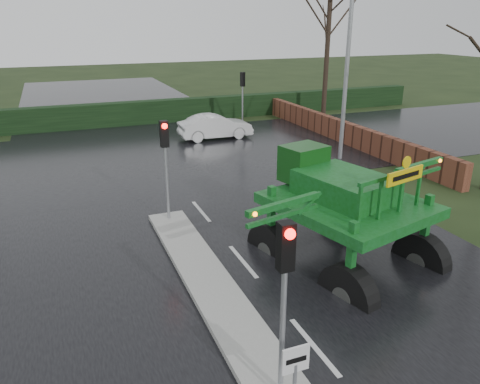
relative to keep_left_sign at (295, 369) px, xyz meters
name	(u,v)px	position (x,y,z in m)	size (l,w,h in m)	color
ground	(314,347)	(1.30, 1.50, -1.06)	(140.00, 140.00, 0.00)	black
road_main	(186,194)	(1.30, 11.50, -1.05)	(14.00, 80.00, 0.02)	black
road_cross	(154,156)	(1.30, 17.50, -1.05)	(80.00, 12.00, 0.02)	black
median_island	(211,286)	(0.00, 4.50, -0.97)	(1.20, 10.00, 0.16)	gray
hedge_row	(128,114)	(1.30, 25.50, -0.31)	(44.00, 0.90, 1.50)	black
brick_wall	(332,127)	(11.80, 17.50, -0.46)	(0.40, 20.00, 1.20)	#592D1E
keep_left_sign	(295,369)	(0.00, 0.00, 0.00)	(0.50, 0.07, 1.35)	gray
traffic_signal_near	(285,274)	(0.00, 0.49, 1.53)	(0.26, 0.33, 3.52)	gray
traffic_signal_mid	(165,149)	(0.00, 8.99, 1.53)	(0.26, 0.33, 3.52)	gray
traffic_signal_far	(243,88)	(7.80, 21.51, 1.53)	(0.26, 0.33, 3.52)	gray
street_light_right	(344,32)	(9.49, 13.50, 4.93)	(3.85, 0.30, 10.00)	gray
tree_right_far	(329,20)	(14.30, 22.50, 5.44)	(7.00, 7.00, 12.05)	black
crop_sprayer	(348,220)	(3.04, 3.09, 0.97)	(7.47, 5.48, 4.28)	black
white_sedan	(215,139)	(5.40, 19.78, -1.06)	(1.48, 4.23, 1.39)	silver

